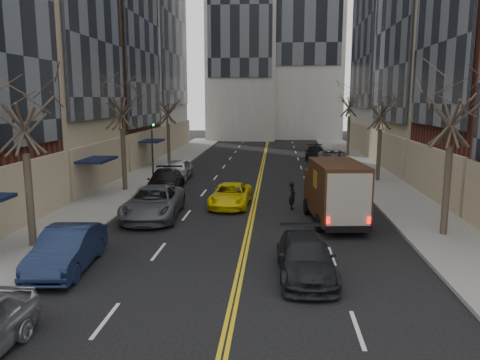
{
  "coord_description": "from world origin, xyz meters",
  "views": [
    {
      "loc": [
        1.24,
        -9.97,
        6.19
      ],
      "look_at": [
        -0.52,
        12.62,
        2.2
      ],
      "focal_mm": 35.0,
      "sensor_mm": 36.0,
      "label": 1
    }
  ],
  "objects_px": {
    "ups_truck": "(335,192)",
    "taxi": "(231,195)",
    "pedestrian": "(292,196)",
    "observer_sedan": "(306,258)"
  },
  "relations": [
    {
      "from": "ups_truck",
      "to": "observer_sedan",
      "type": "xyz_separation_m",
      "value": [
        -1.85,
        -7.19,
        -0.9
      ]
    },
    {
      "from": "ups_truck",
      "to": "pedestrian",
      "type": "bearing_deg",
      "value": 119.36
    },
    {
      "from": "taxi",
      "to": "pedestrian",
      "type": "bearing_deg",
      "value": -6.86
    },
    {
      "from": "ups_truck",
      "to": "pedestrian",
      "type": "xyz_separation_m",
      "value": [
        -1.99,
        2.82,
        -0.8
      ]
    },
    {
      "from": "observer_sedan",
      "to": "taxi",
      "type": "bearing_deg",
      "value": 106.65
    },
    {
      "from": "observer_sedan",
      "to": "pedestrian",
      "type": "bearing_deg",
      "value": 88.34
    },
    {
      "from": "observer_sedan",
      "to": "pedestrian",
      "type": "distance_m",
      "value": 10.0
    },
    {
      "from": "taxi",
      "to": "observer_sedan",
      "type": "bearing_deg",
      "value": -68.52
    },
    {
      "from": "observer_sedan",
      "to": "pedestrian",
      "type": "xyz_separation_m",
      "value": [
        -0.14,
        10.0,
        0.11
      ]
    },
    {
      "from": "ups_truck",
      "to": "taxi",
      "type": "xyz_separation_m",
      "value": [
        -5.51,
        3.39,
        -0.94
      ]
    }
  ]
}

